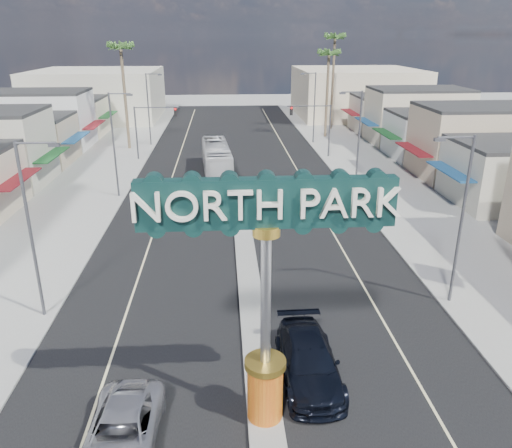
{
  "coord_description": "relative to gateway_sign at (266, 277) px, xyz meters",
  "views": [
    {
      "loc": [
        -1.33,
        -12.77,
        13.44
      ],
      "look_at": [
        0.26,
        10.82,
        4.44
      ],
      "focal_mm": 35.0,
      "sensor_mm": 36.0,
      "label": 1
    }
  ],
  "objects": [
    {
      "name": "road",
      "position": [
        0.0,
        28.02,
        -5.92
      ],
      "size": [
        20.0,
        120.0,
        0.01
      ],
      "primitive_type": "cube",
      "color": "black",
      "rests_on": "ground"
    },
    {
      "name": "palm_left_far",
      "position": [
        -13.0,
        48.02,
        5.57
      ],
      "size": [
        2.6,
        2.6,
        13.1
      ],
      "color": "brown",
      "rests_on": "ground"
    },
    {
      "name": "traffic_signal_right",
      "position": [
        9.18,
        42.02,
        -1.65
      ],
      "size": [
        5.09,
        0.45,
        6.0
      ],
      "color": "#47474C",
      "rests_on": "ground"
    },
    {
      "name": "city_bus",
      "position": [
        -2.0,
        35.86,
        -4.39
      ],
      "size": [
        3.32,
        11.2,
        3.08
      ],
      "primitive_type": "imported",
      "rotation": [
        0.0,
        0.0,
        0.07
      ],
      "color": "silver",
      "rests_on": "ground"
    },
    {
      "name": "streetlight_l_near",
      "position": [
        -10.43,
        8.02,
        -0.86
      ],
      "size": [
        2.03,
        0.22,
        9.0
      ],
      "color": "#47474C",
      "rests_on": "ground"
    },
    {
      "name": "ground",
      "position": [
        0.0,
        28.02,
        -5.93
      ],
      "size": [
        160.0,
        160.0,
        0.0
      ],
      "primitive_type": "plane",
      "color": "gray",
      "rests_on": "ground"
    },
    {
      "name": "streetlight_r_mid",
      "position": [
        10.43,
        28.02,
        -0.86
      ],
      "size": [
        2.03,
        0.22,
        9.0
      ],
      "color": "#47474C",
      "rests_on": "ground"
    },
    {
      "name": "streetlight_l_mid",
      "position": [
        -10.43,
        28.02,
        -0.86
      ],
      "size": [
        2.03,
        0.22,
        9.0
      ],
      "color": "#47474C",
      "rests_on": "ground"
    },
    {
      "name": "suv_left",
      "position": [
        -5.0,
        -1.16,
        -5.2
      ],
      "size": [
        2.56,
        5.3,
        1.45
      ],
      "primitive_type": "imported",
      "rotation": [
        0.0,
        0.0,
        -0.03
      ],
      "color": "silver",
      "rests_on": "ground"
    },
    {
      "name": "median_island",
      "position": [
        0.0,
        12.02,
        -5.85
      ],
      "size": [
        1.3,
        30.0,
        0.16
      ],
      "primitive_type": "cube",
      "color": "gray",
      "rests_on": "ground"
    },
    {
      "name": "storefront_row_left",
      "position": [
        -24.0,
        41.02,
        -2.93
      ],
      "size": [
        12.0,
        42.0,
        6.0
      ],
      "primitive_type": "cube",
      "color": "beige",
      "rests_on": "ground"
    },
    {
      "name": "car_parked_right",
      "position": [
        9.0,
        26.64,
        -5.04
      ],
      "size": [
        2.41,
        5.55,
        1.78
      ],
      "primitive_type": "imported",
      "rotation": [
        0.0,
        0.0,
        0.1
      ],
      "color": "silver",
      "rests_on": "ground"
    },
    {
      "name": "backdrop_far_right",
      "position": [
        22.0,
        73.02,
        -1.93
      ],
      "size": [
        20.0,
        20.0,
        8.0
      ],
      "primitive_type": "cube",
      "color": "beige",
      "rests_on": "ground"
    },
    {
      "name": "palm_right_far",
      "position": [
        15.0,
        60.02,
        6.46
      ],
      "size": [
        2.6,
        2.6,
        14.1
      ],
      "color": "brown",
      "rests_on": "ground"
    },
    {
      "name": "car_parked_left",
      "position": [
        -5.5,
        25.8,
        -5.15
      ],
      "size": [
        2.14,
        4.69,
        1.56
      ],
      "primitive_type": "imported",
      "rotation": [
        0.0,
        0.0,
        -0.06
      ],
      "color": "slate",
      "rests_on": "ground"
    },
    {
      "name": "streetlight_l_far",
      "position": [
        -10.43,
        50.02,
        -0.86
      ],
      "size": [
        2.03,
        0.22,
        9.0
      ],
      "color": "#47474C",
      "rests_on": "ground"
    },
    {
      "name": "storefront_row_right",
      "position": [
        24.0,
        41.02,
        -2.93
      ],
      "size": [
        12.0,
        42.0,
        6.0
      ],
      "primitive_type": "cube",
      "color": "#B7B29E",
      "rests_on": "ground"
    },
    {
      "name": "traffic_signal_left",
      "position": [
        -9.18,
        42.02,
        -1.65
      ],
      "size": [
        5.09,
        0.45,
        6.0
      ],
      "color": "#47474C",
      "rests_on": "ground"
    },
    {
      "name": "sidewalk_right",
      "position": [
        14.0,
        28.02,
        -5.87
      ],
      "size": [
        8.0,
        120.0,
        0.12
      ],
      "primitive_type": "cube",
      "color": "gray",
      "rests_on": "ground"
    },
    {
      "name": "palm_right_mid",
      "position": [
        13.0,
        54.02,
        4.67
      ],
      "size": [
        2.6,
        2.6,
        12.1
      ],
      "color": "brown",
      "rests_on": "ground"
    },
    {
      "name": "streetlight_r_near",
      "position": [
        10.43,
        8.02,
        -0.86
      ],
      "size": [
        2.03,
        0.22,
        9.0
      ],
      "color": "#47474C",
      "rests_on": "ground"
    },
    {
      "name": "gateway_sign",
      "position": [
        0.0,
        0.0,
        0.0
      ],
      "size": [
        8.2,
        1.5,
        9.15
      ],
      "color": "red",
      "rests_on": "median_island"
    },
    {
      "name": "suv_right",
      "position": [
        2.0,
        2.3,
        -5.1
      ],
      "size": [
        2.42,
        5.76,
        1.66
      ],
      "primitive_type": "imported",
      "rotation": [
        0.0,
        0.0,
        0.02
      ],
      "color": "black",
      "rests_on": "ground"
    },
    {
      "name": "streetlight_r_far",
      "position": [
        10.43,
        50.02,
        -0.86
      ],
      "size": [
        2.03,
        0.22,
        9.0
      ],
      "color": "#47474C",
      "rests_on": "ground"
    },
    {
      "name": "sidewalk_left",
      "position": [
        -14.0,
        28.02,
        -5.87
      ],
      "size": [
        8.0,
        120.0,
        0.12
      ],
      "primitive_type": "cube",
      "color": "gray",
      "rests_on": "ground"
    },
    {
      "name": "backdrop_far_left",
      "position": [
        -22.0,
        73.02,
        -1.93
      ],
      "size": [
        20.0,
        20.0,
        8.0
      ],
      "primitive_type": "cube",
      "color": "#B7B29E",
      "rests_on": "ground"
    }
  ]
}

